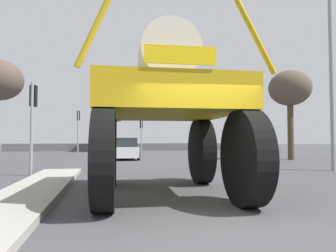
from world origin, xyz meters
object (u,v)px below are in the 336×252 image
at_px(traffic_signal_far_right, 78,122).
at_px(bare_tree_far_center, 115,108).
at_px(sedan_ahead, 125,149).
at_px(traffic_signal_near_left, 33,108).
at_px(bare_tree_right, 290,89).
at_px(traffic_signal_far_left, 141,128).
at_px(traffic_signal_near_right, 256,107).
at_px(oversize_sprayer, 165,111).
at_px(streetlight_near_right, 335,63).

bearing_deg(traffic_signal_far_right, bare_tree_far_center, 64.43).
relative_size(sedan_ahead, bare_tree_far_center, 0.63).
height_order(sedan_ahead, traffic_signal_near_left, traffic_signal_near_left).
height_order(traffic_signal_near_left, bare_tree_right, bare_tree_right).
bearing_deg(traffic_signal_near_left, bare_tree_far_center, 80.43).
bearing_deg(bare_tree_right, sedan_ahead, 165.78).
xyz_separation_m(traffic_signal_far_left, bare_tree_right, (9.41, -8.86, 2.43)).
height_order(traffic_signal_near_right, bare_tree_far_center, bare_tree_far_center).
height_order(sedan_ahead, bare_tree_far_center, bare_tree_far_center).
xyz_separation_m(oversize_sprayer, traffic_signal_near_right, (5.17, 5.15, 0.74)).
height_order(streetlight_near_right, bare_tree_right, streetlight_near_right).
height_order(oversize_sprayer, sedan_ahead, oversize_sprayer).
distance_m(traffic_signal_far_left, bare_tree_right, 13.15).
relative_size(oversize_sprayer, sedan_ahead, 1.39).
bearing_deg(bare_tree_right, streetlight_near_right, -107.79).
height_order(sedan_ahead, bare_tree_right, bare_tree_right).
bearing_deg(traffic_signal_near_right, traffic_signal_far_left, 103.26).
bearing_deg(streetlight_near_right, traffic_signal_far_left, 113.98).
bearing_deg(bare_tree_far_center, streetlight_near_right, -68.11).
xyz_separation_m(traffic_signal_far_right, bare_tree_right, (14.98, -8.85, 1.95)).
distance_m(traffic_signal_far_left, streetlight_near_right, 17.68).
distance_m(traffic_signal_near_left, bare_tree_far_center, 22.79).
relative_size(traffic_signal_near_left, traffic_signal_far_left, 1.09).
bearing_deg(oversize_sprayer, sedan_ahead, 2.90).
xyz_separation_m(traffic_signal_near_right, traffic_signal_far_left, (-3.60, 15.27, -0.42)).
relative_size(traffic_signal_near_right, bare_tree_right, 0.63).
relative_size(traffic_signal_near_right, traffic_signal_far_right, 0.98).
bearing_deg(bare_tree_right, traffic_signal_far_right, 149.42).
bearing_deg(traffic_signal_near_right, bare_tree_right, 47.80).
distance_m(oversize_sprayer, streetlight_near_right, 10.13).
bearing_deg(traffic_signal_near_right, traffic_signal_far_right, 120.99).
bearing_deg(traffic_signal_far_left, sedan_ahead, -106.58).
height_order(traffic_signal_near_left, streetlight_near_right, streetlight_near_right).
bearing_deg(bare_tree_far_center, traffic_signal_far_right, -115.57).
bearing_deg(sedan_ahead, traffic_signal_near_right, -148.89).
relative_size(traffic_signal_far_left, bare_tree_far_center, 0.51).
relative_size(traffic_signal_far_left, bare_tree_right, 0.54).
distance_m(traffic_signal_far_left, bare_tree_far_center, 7.83).
xyz_separation_m(traffic_signal_near_left, traffic_signal_far_left, (5.94, 15.26, -0.22)).
relative_size(traffic_signal_near_left, bare_tree_right, 0.59).
bearing_deg(sedan_ahead, oversize_sprayer, -178.25).
relative_size(traffic_signal_near_left, traffic_signal_near_right, 0.93).
relative_size(oversize_sprayer, traffic_signal_near_right, 1.45).
relative_size(sedan_ahead, bare_tree_right, 0.66).
distance_m(traffic_signal_near_left, bare_tree_right, 16.78).
relative_size(streetlight_near_right, bare_tree_right, 1.41).
height_order(traffic_signal_far_left, bare_tree_far_center, bare_tree_far_center).
xyz_separation_m(traffic_signal_far_right, streetlight_near_right, (12.68, -15.99, 1.96)).
bearing_deg(traffic_signal_far_left, traffic_signal_far_right, -179.89).
distance_m(traffic_signal_far_left, traffic_signal_far_right, 5.59).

